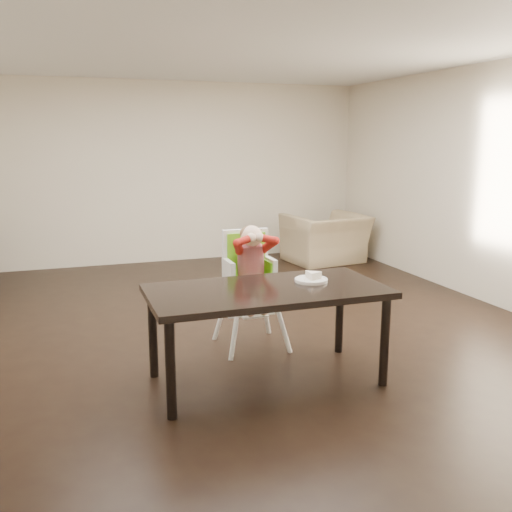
{
  "coord_description": "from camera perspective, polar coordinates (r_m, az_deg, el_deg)",
  "views": [
    {
      "loc": [
        -1.61,
        -5.12,
        1.87
      ],
      "look_at": [
        -0.09,
        -0.74,
        0.9
      ],
      "focal_mm": 40.0,
      "sensor_mm": 36.0,
      "label": 1
    }
  ],
  "objects": [
    {
      "name": "room_walls",
      "position": [
        5.37,
        -1.74,
        11.59
      ],
      "size": [
        6.02,
        7.02,
        2.71
      ],
      "color": "beige",
      "rests_on": "ground"
    },
    {
      "name": "high_chair",
      "position": [
        5.09,
        -0.6,
        -0.53
      ],
      "size": [
        0.47,
        0.47,
        1.12
      ],
      "rotation": [
        0.0,
        0.0,
        -0.01
      ],
      "color": "white",
      "rests_on": "ground"
    },
    {
      "name": "armchair",
      "position": [
        8.73,
        6.99,
        2.55
      ],
      "size": [
        1.2,
        0.87,
        0.98
      ],
      "primitive_type": "imported",
      "rotation": [
        0.0,
        0.0,
        3.27
      ],
      "color": "tan",
      "rests_on": "ground"
    },
    {
      "name": "plate",
      "position": [
        4.55,
        5.6,
        -2.22
      ],
      "size": [
        0.27,
        0.27,
        0.08
      ],
      "rotation": [
        0.0,
        0.0,
        -0.02
      ],
      "color": "white",
      "rests_on": "dining_table"
    },
    {
      "name": "dining_table",
      "position": [
        4.35,
        1.09,
        -4.23
      ],
      "size": [
        1.8,
        0.9,
        0.75
      ],
      "color": "black",
      "rests_on": "ground"
    },
    {
      "name": "ground",
      "position": [
        5.68,
        -1.62,
        -7.47
      ],
      "size": [
        7.0,
        7.0,
        0.0
      ],
      "primitive_type": "plane",
      "color": "black",
      "rests_on": "ground"
    }
  ]
}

